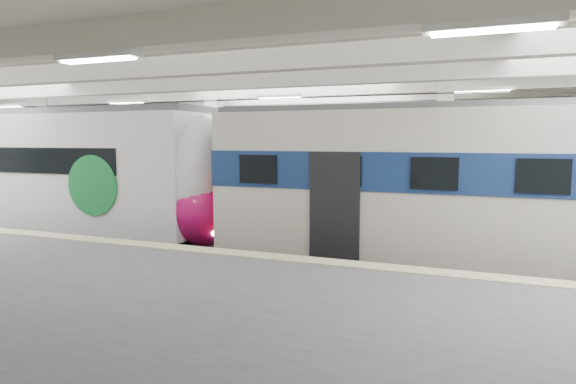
% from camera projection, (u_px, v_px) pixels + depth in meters
% --- Properties ---
extents(station_hall, '(36.00, 24.00, 5.75)m').
position_uv_depth(station_hall, '(224.00, 153.00, 12.07)').
color(station_hall, black).
rests_on(station_hall, ground).
extents(modern_emu, '(14.22, 2.94, 4.57)m').
position_uv_depth(modern_emu, '(70.00, 179.00, 16.26)').
color(modern_emu, white).
rests_on(modern_emu, ground).
extents(older_rer, '(13.43, 2.97, 4.43)m').
position_uv_depth(older_rer, '(483.00, 192.00, 11.59)').
color(older_rer, beige).
rests_on(older_rer, ground).
extents(far_train, '(14.46, 3.18, 4.58)m').
position_uv_depth(far_train, '(208.00, 168.00, 20.60)').
color(far_train, white).
rests_on(far_train, ground).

